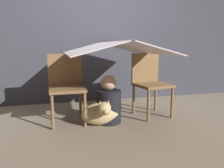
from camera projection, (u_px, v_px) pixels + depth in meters
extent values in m
plane|color=gray|center=(116.00, 124.00, 2.75)|extent=(8.80, 8.80, 0.00)
cube|color=#3D3D47|center=(96.00, 30.00, 3.76)|extent=(7.00, 0.05, 2.50)
cylinder|color=brown|center=(52.00, 112.00, 2.52)|extent=(0.04, 0.04, 0.42)
cylinder|color=brown|center=(85.00, 110.00, 2.63)|extent=(0.04, 0.04, 0.42)
cylinder|color=brown|center=(52.00, 104.00, 2.88)|extent=(0.04, 0.04, 0.42)
cylinder|color=brown|center=(80.00, 102.00, 2.99)|extent=(0.04, 0.04, 0.42)
cube|color=brown|center=(67.00, 89.00, 2.72)|extent=(0.45, 0.45, 0.04)
cube|color=brown|center=(65.00, 70.00, 2.87)|extent=(0.44, 0.04, 0.41)
cylinder|color=brown|center=(148.00, 106.00, 2.80)|extent=(0.04, 0.04, 0.42)
cylinder|color=brown|center=(172.00, 103.00, 2.95)|extent=(0.04, 0.04, 0.42)
cylinder|color=brown|center=(134.00, 99.00, 3.14)|extent=(0.04, 0.04, 0.42)
cylinder|color=brown|center=(156.00, 97.00, 3.29)|extent=(0.04, 0.04, 0.42)
cube|color=brown|center=(153.00, 85.00, 3.01)|extent=(0.50, 0.50, 0.04)
cube|color=brown|center=(145.00, 68.00, 3.15)|extent=(0.43, 0.10, 0.41)
cube|color=silver|center=(89.00, 48.00, 2.70)|extent=(0.58, 1.56, 0.16)
cube|color=silver|center=(134.00, 48.00, 2.85)|extent=(0.58, 1.56, 0.16)
cube|color=silver|center=(112.00, 42.00, 2.76)|extent=(0.04, 1.56, 0.01)
cylinder|color=black|center=(109.00, 106.00, 2.78)|extent=(0.31, 0.31, 0.42)
sphere|color=#D6A884|center=(109.00, 83.00, 2.73)|extent=(0.19, 0.19, 0.19)
ellipsoid|color=tan|center=(101.00, 114.00, 2.71)|extent=(0.49, 0.26, 0.28)
sphere|color=tan|center=(104.00, 109.00, 2.51)|extent=(0.16, 0.16, 0.16)
ellipsoid|color=tan|center=(106.00, 112.00, 2.45)|extent=(0.06, 0.08, 0.06)
cone|color=tan|center=(100.00, 104.00, 2.49)|extent=(0.06, 0.06, 0.07)
cone|color=tan|center=(108.00, 103.00, 2.51)|extent=(0.06, 0.06, 0.07)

